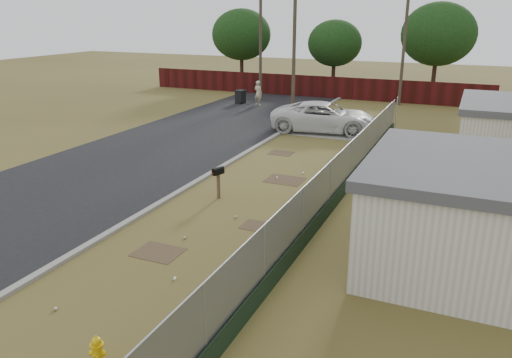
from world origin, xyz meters
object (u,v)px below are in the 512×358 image
at_px(pedestrian, 258,93).
at_px(trash_bin, 240,97).
at_px(fire_hydrant, 98,353).
at_px(pickup_truck, 325,117).
at_px(mailbox, 218,174).

xyz_separation_m(pedestrian, trash_bin, (-1.60, 0.16, -0.41)).
distance_m(pedestrian, trash_bin, 1.66).
distance_m(fire_hydrant, trash_bin, 31.26).
xyz_separation_m(pickup_truck, trash_bin, (-8.91, 6.84, -0.34)).
xyz_separation_m(fire_hydrant, pedestrian, (-9.12, 29.20, 0.60)).
distance_m(fire_hydrant, pickup_truck, 22.60).
bearing_deg(pedestrian, fire_hydrant, 121.80).
height_order(mailbox, pickup_truck, pickup_truck).
bearing_deg(pedestrian, pickup_truck, 152.03).
relative_size(mailbox, pedestrian, 0.66).
xyz_separation_m(fire_hydrant, mailbox, (-2.35, 9.71, 0.64)).
bearing_deg(pickup_truck, mailbox, 169.32).
bearing_deg(mailbox, pedestrian, 109.15).
relative_size(pickup_truck, pedestrian, 3.34).
relative_size(fire_hydrant, trash_bin, 0.72).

